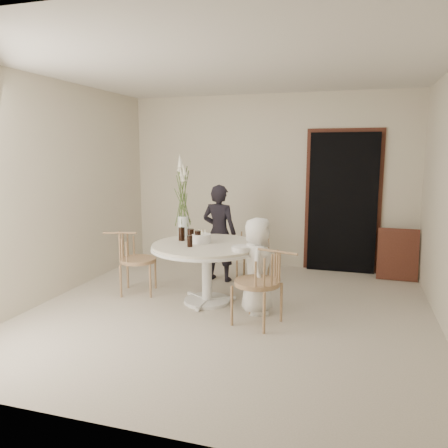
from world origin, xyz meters
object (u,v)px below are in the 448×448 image
(table, at_px, (207,253))
(flower_vase, at_px, (183,200))
(chair_right, at_px, (267,276))
(chair_left, at_px, (129,253))
(birthday_cake, at_px, (201,238))
(girl, at_px, (219,233))
(boy, at_px, (257,266))
(chair_far, at_px, (255,245))

(table, relative_size, flower_vase, 1.25)
(chair_right, bearing_deg, chair_left, -89.57)
(chair_left, xyz_separation_m, birthday_cake, (1.00, -0.02, 0.26))
(chair_left, bearing_deg, girl, -62.50)
(chair_right, height_order, boy, boy)
(boy, distance_m, flower_vase, 1.36)
(boy, bearing_deg, chair_far, 3.15)
(girl, relative_size, boy, 1.25)
(girl, bearing_deg, birthday_cake, 100.51)
(girl, bearing_deg, boy, 132.73)
(chair_far, distance_m, boy, 1.27)
(chair_left, bearing_deg, chair_far, -70.06)
(table, relative_size, boy, 1.21)
(chair_left, height_order, birthday_cake, birthday_cake)
(table, height_order, birthday_cake, birthday_cake)
(chair_far, height_order, girl, girl)
(boy, bearing_deg, girl, 25.33)
(girl, relative_size, flower_vase, 1.29)
(table, distance_m, chair_left, 1.09)
(table, bearing_deg, birthday_cake, 155.93)
(table, height_order, chair_far, chair_far)
(boy, relative_size, birthday_cake, 4.82)
(chair_right, bearing_deg, table, -104.37)
(boy, height_order, flower_vase, flower_vase)
(flower_vase, bearing_deg, chair_far, 43.86)
(girl, xyz_separation_m, boy, (0.79, -1.09, -0.14))
(chair_far, xyz_separation_m, boy, (0.30, -1.23, 0.04))
(chair_right, distance_m, birthday_cake, 1.09)
(table, height_order, chair_left, chair_left)
(flower_vase, bearing_deg, table, -37.59)
(chair_left, relative_size, flower_vase, 0.76)
(table, bearing_deg, chair_far, 72.21)
(chair_far, bearing_deg, birthday_cake, -110.44)
(flower_vase, bearing_deg, chair_left, -156.70)
(chair_far, distance_m, chair_left, 1.76)
(chair_left, bearing_deg, table, -108.97)
(boy, xyz_separation_m, flower_vase, (-1.09, 0.48, 0.65))
(table, bearing_deg, flower_vase, 142.41)
(table, bearing_deg, chair_right, -31.29)
(flower_vase, bearing_deg, birthday_cake, -40.09)
(table, xyz_separation_m, chair_left, (-1.08, 0.06, -0.09))
(chair_far, height_order, flower_vase, flower_vase)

